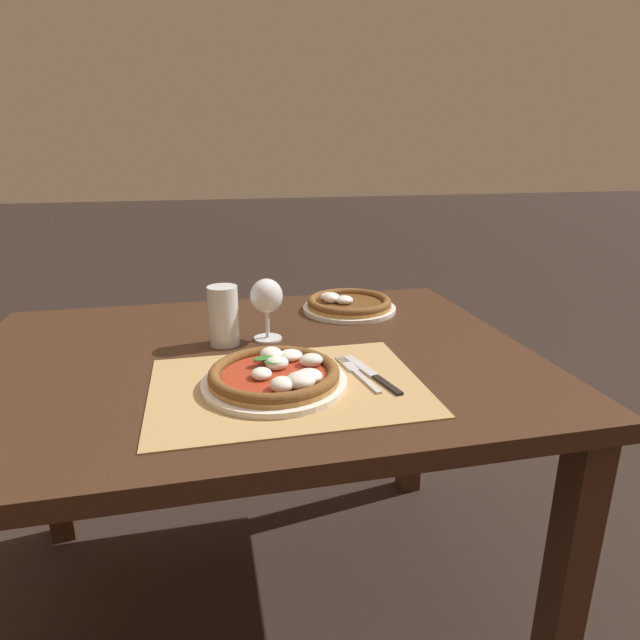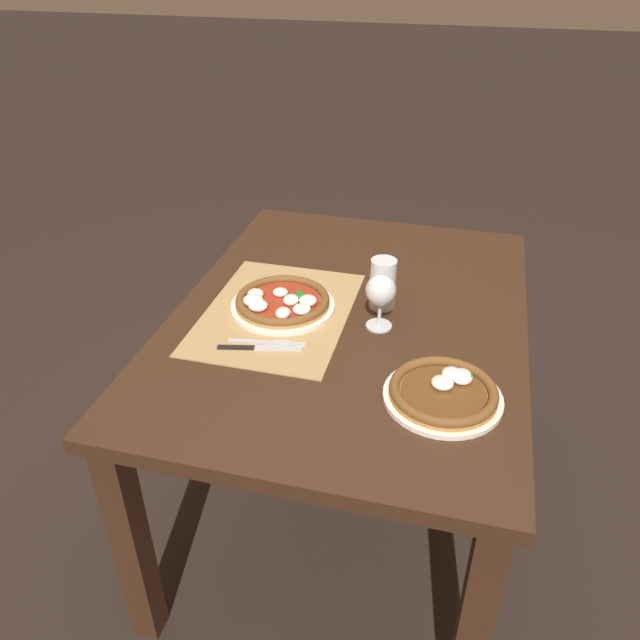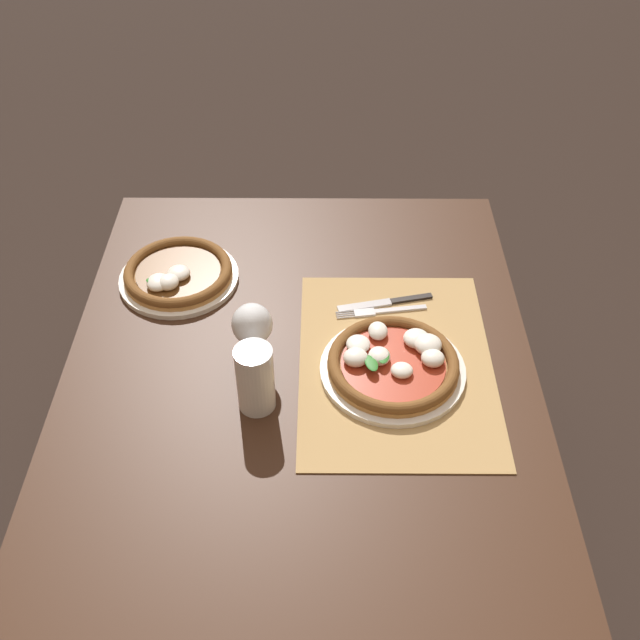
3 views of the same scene
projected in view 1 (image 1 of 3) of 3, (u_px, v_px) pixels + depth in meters
The scene contains 9 objects.
ground_plane at pixel (262, 604), 1.47m from camera, with size 24.00×24.00×0.00m, color black.
dining_table at pixel (253, 393), 1.27m from camera, with size 1.30×0.96×0.74m.
paper_placemat at pixel (287, 386), 1.07m from camera, with size 0.54×0.39×0.00m, color #A88451.
pizza_near at pixel (276, 375), 1.07m from camera, with size 0.29×0.29×0.05m.
pizza_far at pixel (348, 304), 1.56m from camera, with size 0.27×0.27×0.05m.
wine_glass at pixel (267, 299), 1.30m from camera, with size 0.08×0.08×0.16m.
pint_glass at pixel (224, 317), 1.28m from camera, with size 0.07×0.07×0.15m.
fork at pixel (358, 373), 1.12m from camera, with size 0.05×0.20×0.00m.
knife at pixel (372, 374), 1.12m from camera, with size 0.06×0.21×0.01m.
Camera 1 is at (-0.10, -1.16, 1.20)m, focal length 30.00 mm.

